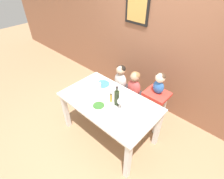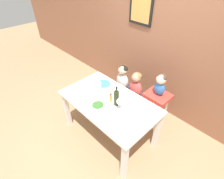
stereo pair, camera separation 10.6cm
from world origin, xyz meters
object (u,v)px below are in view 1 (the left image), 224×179
chair_right_highchair (156,101)px  person_baby_right (160,82)px  wine_bottle (117,98)px  wine_glass_near (120,102)px  chair_far_center (133,98)px  person_child_center (134,83)px  dinner_plate_back_left (103,84)px  person_child_left (121,77)px  dinner_plate_front_left (77,93)px  paper_towel_roll (98,91)px  chair_far_left (120,91)px  salad_bowl_large (99,107)px

chair_right_highchair → person_baby_right: bearing=90.0°
wine_bottle → wine_glass_near: (0.09, -0.04, 0.01)m
chair_far_center → person_child_center: size_ratio=0.96×
chair_right_highchair → dinner_plate_back_left: size_ratio=3.27×
chair_right_highchair → wine_bottle: wine_bottle is taller
person_child_center → wine_glass_near: 0.74m
person_child_left → dinner_plate_front_left: 0.87m
paper_towel_roll → dinner_plate_back_left: size_ratio=1.12×
chair_far_left → person_baby_right: 0.95m
wine_bottle → dinner_plate_back_left: bearing=157.3°
chair_far_center → paper_towel_roll: paper_towel_roll is taller
paper_towel_roll → dinner_plate_front_left: 0.37m
wine_glass_near → salad_bowl_large: 0.30m
chair_far_center → person_child_left: (-0.31, 0.00, 0.32)m
chair_far_center → paper_towel_roll: 0.87m
chair_far_center → person_child_left: size_ratio=0.96×
chair_far_left → chair_far_center: 0.31m
salad_bowl_large → chair_far_left: bearing=111.5°
wine_bottle → dinner_plate_back_left: 0.55m
person_baby_right → wine_glass_near: size_ratio=1.96×
person_child_center → dinner_plate_front_left: bearing=-119.0°
person_child_left → dinner_plate_back_left: size_ratio=2.08×
wine_bottle → dinner_plate_front_left: (-0.62, -0.22, -0.12)m
wine_bottle → dinner_plate_back_left: (-0.49, 0.21, -0.12)m
person_child_center → dinner_plate_front_left: 0.98m
wine_bottle → dinner_plate_front_left: bearing=-160.3°
person_child_center → salad_bowl_large: (0.03, -0.87, 0.08)m
dinner_plate_front_left → dinner_plate_back_left: bearing=73.3°
paper_towel_roll → chair_far_center: bearing=77.6°
person_child_center → person_child_left: bearing=180.0°
chair_far_left → chair_far_center: bearing=0.0°
person_child_left → person_baby_right: person_baby_right is taller
chair_right_highchair → salad_bowl_large: (-0.41, -0.87, 0.21)m
chair_far_left → salad_bowl_large: 1.02m
wine_glass_near → dinner_plate_front_left: size_ratio=0.81×
dinner_plate_back_left → paper_towel_roll: bearing=-56.2°
person_child_left → dinner_plate_back_left: bearing=-94.6°
person_child_center → dinner_plate_front_left: size_ratio=2.08×
paper_towel_roll → chair_right_highchair: bearing=49.7°
person_child_left → wine_bottle: 0.80m
person_baby_right → dinner_plate_front_left: person_baby_right is taller
chair_right_highchair → person_child_center: size_ratio=1.57×
chair_far_left → person_child_left: (0.00, 0.00, 0.32)m
wine_bottle → chair_right_highchair: bearing=65.1°
person_child_center → wine_glass_near: size_ratio=2.58×
wine_glass_near → wine_bottle: bearing=155.4°
wine_bottle → wine_glass_near: bearing=-24.6°
chair_far_center → salad_bowl_large: size_ratio=2.42×
chair_right_highchair → wine_bottle: (-0.29, -0.63, 0.29)m
chair_right_highchair → person_child_center: bearing=179.8°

